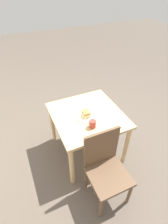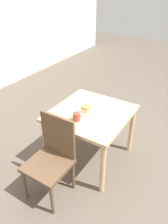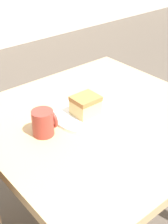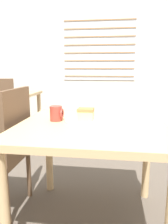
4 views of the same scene
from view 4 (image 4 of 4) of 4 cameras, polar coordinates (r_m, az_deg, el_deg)
wall_back at (r=4.15m, az=7.20°, el=15.93°), size 10.00×0.10×2.80m
dining_table_near at (r=1.41m, az=2.02°, el=-7.09°), size 0.93×0.90×0.72m
dining_table_far at (r=3.55m, az=-18.46°, el=2.72°), size 0.81×0.58×0.71m
chair_near_window at (r=1.72m, az=-20.52°, el=-8.76°), size 0.44×0.44×0.93m
plate at (r=1.42m, az=0.69°, el=-2.39°), size 0.27×0.27×0.01m
cake_slice at (r=1.42m, az=0.47°, el=-0.60°), size 0.10×0.09×0.08m
coffee_mug at (r=1.46m, az=-7.19°, el=-0.39°), size 0.09×0.08×0.10m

